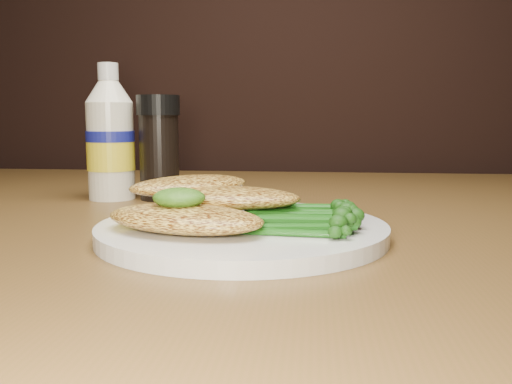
# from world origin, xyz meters

# --- Properties ---
(plate) EXTENTS (0.24, 0.24, 0.01)m
(plate) POSITION_xyz_m (0.12, 0.91, 0.76)
(plate) COLOR silver
(plate) RESTS_ON dining_table
(chicken_front) EXTENTS (0.14, 0.10, 0.02)m
(chicken_front) POSITION_xyz_m (0.08, 0.87, 0.77)
(chicken_front) COLOR gold
(chicken_front) RESTS_ON plate
(chicken_mid) EXTENTS (0.13, 0.07, 0.02)m
(chicken_mid) POSITION_xyz_m (0.10, 0.93, 0.78)
(chicken_mid) COLOR gold
(chicken_mid) RESTS_ON plate
(chicken_back) EXTENTS (0.12, 0.12, 0.02)m
(chicken_back) POSITION_xyz_m (0.07, 0.95, 0.79)
(chicken_back) COLOR gold
(chicken_back) RESTS_ON plate
(pesto_front) EXTENTS (0.05, 0.05, 0.02)m
(pesto_front) POSITION_xyz_m (0.07, 0.88, 0.79)
(pesto_front) COLOR black
(pesto_front) RESTS_ON chicken_front
(broccolini_bundle) EXTENTS (0.14, 0.12, 0.02)m
(broccolini_bundle) POSITION_xyz_m (0.16, 0.91, 0.77)
(broccolini_bundle) COLOR #185312
(broccolini_bundle) RESTS_ON plate
(mayo_bottle) EXTENTS (0.07, 0.07, 0.16)m
(mayo_bottle) POSITION_xyz_m (-0.07, 1.11, 0.83)
(mayo_bottle) COLOR #EFE8CB
(mayo_bottle) RESTS_ON dining_table
(pepper_grinder) EXTENTS (0.06, 0.06, 0.12)m
(pepper_grinder) POSITION_xyz_m (-0.01, 1.11, 0.81)
(pepper_grinder) COLOR black
(pepper_grinder) RESTS_ON dining_table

